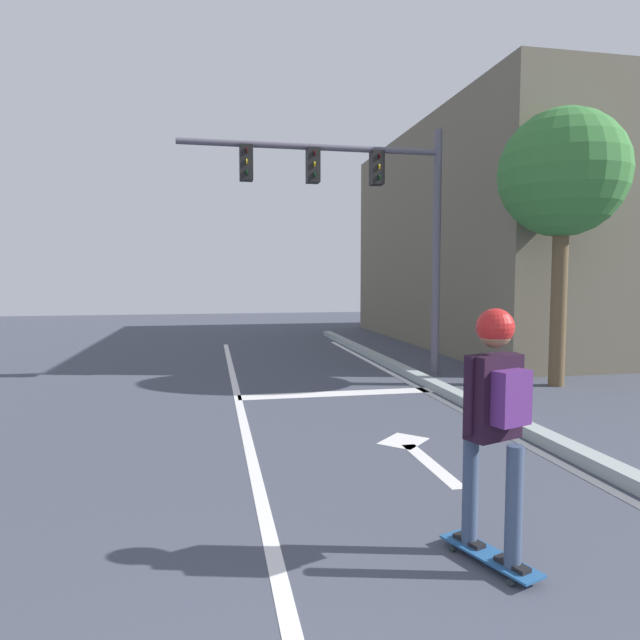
{
  "coord_description": "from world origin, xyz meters",
  "views": [
    {
      "loc": [
        -0.37,
        -0.36,
        1.97
      ],
      "look_at": [
        1.04,
        6.82,
        1.41
      ],
      "focal_mm": 31.2,
      "sensor_mm": 36.0,
      "label": 1
    }
  ],
  "objects_px": {
    "skater": "(495,400)",
    "roadside_tree": "(563,176)",
    "skateboard": "(490,556)",
    "traffic_signal_mast": "(362,196)"
  },
  "relations": [
    {
      "from": "skateboard",
      "to": "roadside_tree",
      "type": "height_order",
      "value": "roadside_tree"
    },
    {
      "from": "skateboard",
      "to": "skater",
      "type": "bearing_deg",
      "value": -70.27
    },
    {
      "from": "roadside_tree",
      "to": "traffic_signal_mast",
      "type": "bearing_deg",
      "value": 153.95
    },
    {
      "from": "skater",
      "to": "roadside_tree",
      "type": "bearing_deg",
      "value": 52.54
    },
    {
      "from": "skateboard",
      "to": "traffic_signal_mast",
      "type": "bearing_deg",
      "value": 81.7
    },
    {
      "from": "skateboard",
      "to": "roadside_tree",
      "type": "xyz_separation_m",
      "value": [
        4.29,
        5.57,
        3.7
      ]
    },
    {
      "from": "skateboard",
      "to": "roadside_tree",
      "type": "bearing_deg",
      "value": 52.43
    },
    {
      "from": "skateboard",
      "to": "traffic_signal_mast",
      "type": "relative_size",
      "value": 0.15
    },
    {
      "from": "skateboard",
      "to": "skater",
      "type": "relative_size",
      "value": 0.47
    },
    {
      "from": "skater",
      "to": "roadside_tree",
      "type": "distance_m",
      "value": 7.51
    }
  ]
}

